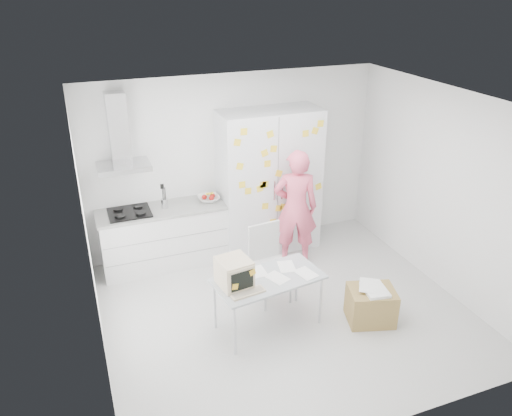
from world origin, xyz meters
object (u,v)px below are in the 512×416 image
object	(u,v)px
desk	(247,276)
chair	(268,258)
cardboard_box	(371,305)
person	(295,208)

from	to	relation	value
desk	chair	bearing A→B (deg)	41.25
chair	cardboard_box	size ratio (longest dim) A/B	1.57
cardboard_box	person	bearing A→B (deg)	99.75
chair	cardboard_box	bearing A→B (deg)	-49.82
desk	cardboard_box	world-z (taller)	desk
person	desk	xyz separation A→B (m)	(-1.21, -1.30, -0.10)
person	desk	bearing A→B (deg)	66.20
person	cardboard_box	distance (m)	1.80
cardboard_box	chair	bearing A→B (deg)	136.56
person	desk	size ratio (longest dim) A/B	1.29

